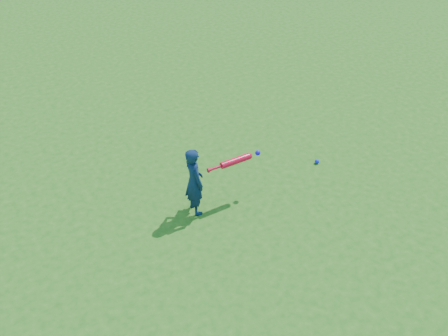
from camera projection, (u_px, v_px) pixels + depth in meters
name	position (u px, v px, depth m)	size (l,w,h in m)	color
ground	(152.00, 198.00, 7.70)	(80.00, 80.00, 0.00)	#235E16
child	(194.00, 181.00, 7.14)	(0.40, 0.26, 1.09)	#0E2143
ground_ball_blue	(317.00, 162.00, 8.41)	(0.08, 0.08, 0.08)	#0E20EE
bat_swing	(238.00, 160.00, 7.30)	(0.90, 0.12, 0.10)	red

